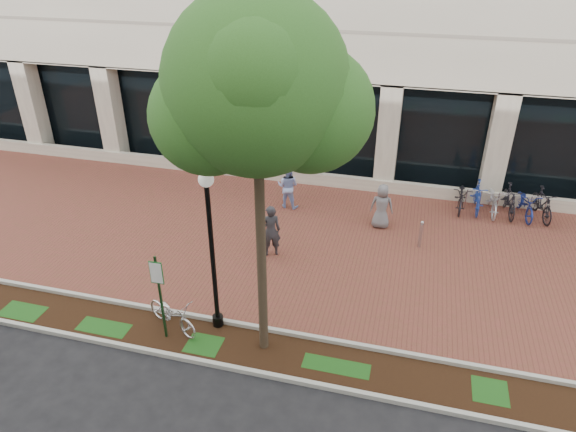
% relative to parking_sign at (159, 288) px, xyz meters
% --- Properties ---
extents(ground, '(120.00, 120.00, 0.00)m').
position_rel_parking_sign_xyz_m(ground, '(2.48, 5.37, -1.55)').
color(ground, black).
rests_on(ground, ground).
extents(brick_plaza, '(40.00, 9.00, 0.01)m').
position_rel_parking_sign_xyz_m(brick_plaza, '(2.48, 5.37, -1.55)').
color(brick_plaza, brown).
rests_on(brick_plaza, ground).
extents(planting_strip, '(40.00, 1.50, 0.01)m').
position_rel_parking_sign_xyz_m(planting_strip, '(2.48, 0.12, -1.55)').
color(planting_strip, black).
rests_on(planting_strip, ground).
extents(curb_plaza_side, '(40.00, 0.12, 0.12)m').
position_rel_parking_sign_xyz_m(curb_plaza_side, '(2.48, 0.87, -1.49)').
color(curb_plaza_side, '#AEAFA5').
rests_on(curb_plaza_side, ground).
extents(curb_street_side, '(40.00, 0.12, 0.12)m').
position_rel_parking_sign_xyz_m(curb_street_side, '(2.48, -0.63, -1.49)').
color(curb_street_side, '#AEAFA5').
rests_on(curb_street_side, ground).
extents(parking_sign, '(0.34, 0.07, 2.44)m').
position_rel_parking_sign_xyz_m(parking_sign, '(0.00, 0.00, 0.00)').
color(parking_sign, '#143818').
rests_on(parking_sign, ground).
extents(lamppost, '(0.36, 0.36, 4.38)m').
position_rel_parking_sign_xyz_m(lamppost, '(1.11, 0.77, 0.92)').
color(lamppost, black).
rests_on(lamppost, ground).
extents(street_tree, '(4.29, 3.57, 8.33)m').
position_rel_parking_sign_xyz_m(street_tree, '(2.56, 0.36, 4.76)').
color(street_tree, '#433826').
rests_on(street_tree, ground).
extents(locked_bicycle, '(1.87, 1.29, 0.93)m').
position_rel_parking_sign_xyz_m(locked_bicycle, '(0.04, 0.37, -1.09)').
color(locked_bicycle, silver).
rests_on(locked_bicycle, ground).
extents(pedestrian_left, '(0.76, 0.66, 1.75)m').
position_rel_parking_sign_xyz_m(pedestrian_left, '(1.50, 4.37, -0.68)').
color(pedestrian_left, '#2A2A2F').
rests_on(pedestrian_left, ground).
extents(pedestrian_mid, '(0.87, 0.71, 1.68)m').
position_rel_parking_sign_xyz_m(pedestrian_mid, '(1.18, 7.69, -0.71)').
color(pedestrian_mid, '#95A9DF').
rests_on(pedestrian_mid, ground).
extents(pedestrian_right, '(0.79, 0.52, 1.61)m').
position_rel_parking_sign_xyz_m(pedestrian_right, '(4.68, 7.05, -0.75)').
color(pedestrian_right, slate).
rests_on(pedestrian_right, ground).
extents(bollard, '(0.12, 0.12, 0.98)m').
position_rel_parking_sign_xyz_m(bollard, '(6.06, 6.03, -1.05)').
color(bollard, '#B3B3B8').
rests_on(bollard, ground).
extents(bike_rack_cluster, '(3.58, 1.98, 1.11)m').
position_rel_parking_sign_xyz_m(bike_rack_cluster, '(8.79, 9.17, -1.03)').
color(bike_rack_cluster, black).
rests_on(bike_rack_cluster, ground).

